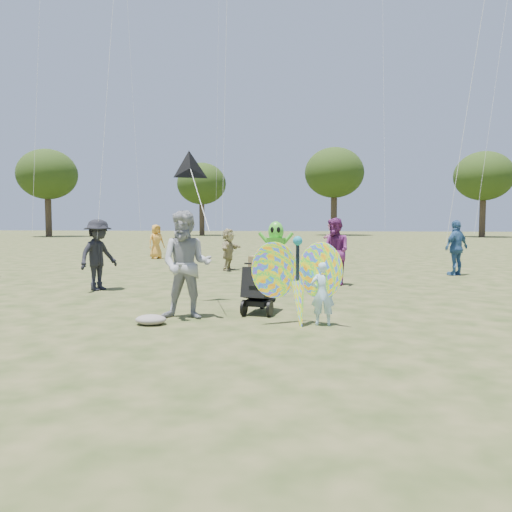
# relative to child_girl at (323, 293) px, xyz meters

# --- Properties ---
(ground) EXTENTS (160.00, 160.00, 0.00)m
(ground) POSITION_rel_child_girl_xyz_m (-1.03, -0.75, -0.54)
(ground) COLOR #51592B
(ground) RESTS_ON ground
(child_girl) EXTENTS (0.41, 0.28, 1.08)m
(child_girl) POSITION_rel_child_girl_xyz_m (0.00, 0.00, 0.00)
(child_girl) COLOR #AEDEF7
(child_girl) RESTS_ON ground
(adult_man) EXTENTS (0.97, 0.77, 1.93)m
(adult_man) POSITION_rel_child_girl_xyz_m (-2.41, 0.24, 0.43)
(adult_man) COLOR #999A9E
(adult_man) RESTS_ON ground
(grey_bag) EXTENTS (0.52, 0.43, 0.17)m
(grey_bag) POSITION_rel_child_girl_xyz_m (-2.87, -0.35, -0.45)
(grey_bag) COLOR gray
(grey_bag) RESTS_ON ground
(crowd_b) EXTENTS (1.02, 1.31, 1.79)m
(crowd_b) POSITION_rel_child_girl_xyz_m (-5.63, 3.51, 0.36)
(crowd_b) COLOR black
(crowd_b) RESTS_ON ground
(crowd_c) EXTENTS (1.07, 1.01, 1.78)m
(crowd_c) POSITION_rel_child_girl_xyz_m (4.20, 8.41, 0.35)
(crowd_c) COLOR #356093
(crowd_c) RESTS_ON ground
(crowd_d) EXTENTS (0.72, 1.44, 1.48)m
(crowd_d) POSITION_rel_child_girl_xyz_m (-3.37, 8.97, 0.20)
(crowd_d) COLOR tan
(crowd_d) RESTS_ON ground
(crowd_e) EXTENTS (1.07, 1.13, 1.83)m
(crowd_e) POSITION_rel_child_girl_xyz_m (0.29, 5.37, 0.38)
(crowd_e) COLOR #6D2466
(crowd_e) RESTS_ON ground
(crowd_g) EXTENTS (0.90, 0.91, 1.59)m
(crowd_g) POSITION_rel_child_girl_xyz_m (-7.77, 13.92, 0.26)
(crowd_g) COLOR gold
(crowd_g) RESTS_ON ground
(crowd_j) EXTENTS (0.94, 1.82, 1.88)m
(crowd_j) POSITION_rel_child_girl_xyz_m (0.37, 14.68, 0.40)
(crowd_j) COLOR #BC6B8D
(crowd_j) RESTS_ON ground
(jogging_stroller) EXTENTS (0.61, 1.10, 1.09)m
(jogging_stroller) POSITION_rel_child_girl_xyz_m (-1.19, 1.01, 0.08)
(jogging_stroller) COLOR black
(jogging_stroller) RESTS_ON ground
(butterfly_kite) EXTENTS (1.74, 0.75, 1.70)m
(butterfly_kite) POSITION_rel_child_girl_xyz_m (-0.41, -0.04, 0.21)
(butterfly_kite) COLOR #FF2839
(butterfly_kite) RESTS_ON ground
(delta_kite_rig) EXTENTS (1.25, 1.96, 1.71)m
(delta_kite_rig) POSITION_rel_child_girl_xyz_m (-2.80, 1.98, 2.31)
(delta_kite_rig) COLOR black
(delta_kite_rig) RESTS_ON ground
(alien_kite) EXTENTS (1.12, 0.69, 1.74)m
(alien_kite) POSITION_rel_child_girl_xyz_m (-1.37, 5.81, 0.43)
(alien_kite) COLOR green
(alien_kite) RESTS_ON ground
(tree_line) EXTENTS (91.78, 33.60, 10.79)m
(tree_line) POSITION_rel_child_girl_xyz_m (2.64, 44.24, 6.32)
(tree_line) COLOR #3A2D21
(tree_line) RESTS_ON ground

